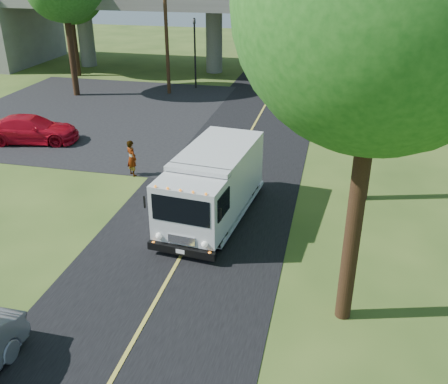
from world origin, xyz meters
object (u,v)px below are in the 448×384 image
(traffic_signal, at_px, (195,46))
(utility_pole, at_px, (166,30))
(step_van, at_px, (213,183))
(pedestrian, at_px, (132,158))
(red_sedan, at_px, (31,129))

(traffic_signal, bearing_deg, utility_pole, -126.87)
(traffic_signal, xyz_separation_m, step_van, (6.42, -20.11, -1.70))
(traffic_signal, height_order, step_van, traffic_signal)
(utility_pole, height_order, pedestrian, utility_pole)
(pedestrian, bearing_deg, red_sedan, 13.87)
(red_sedan, bearing_deg, step_van, -129.81)
(step_van, bearing_deg, pedestrian, 151.47)
(step_van, distance_m, pedestrian, 5.76)
(red_sedan, bearing_deg, pedestrian, -125.07)
(step_van, height_order, pedestrian, step_van)
(utility_pole, bearing_deg, traffic_signal, 53.13)
(traffic_signal, height_order, utility_pole, utility_pole)
(utility_pole, xyz_separation_m, red_sedan, (-4.00, -11.79, -3.86))
(utility_pole, bearing_deg, red_sedan, -108.73)
(utility_pole, xyz_separation_m, step_van, (7.92, -18.11, -3.10))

